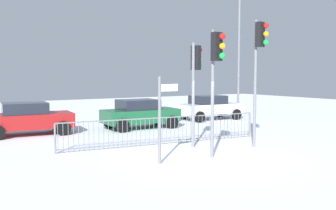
{
  "coord_description": "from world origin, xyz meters",
  "views": [
    {
      "loc": [
        -7.34,
        -9.79,
        2.7
      ],
      "look_at": [
        0.41,
        2.84,
        1.49
      ],
      "focal_mm": 39.36,
      "sensor_mm": 36.0,
      "label": 1
    }
  ],
  "objects_px": {
    "traffic_light_rear_left": "(259,54)",
    "traffic_light_mid_right": "(216,64)",
    "direction_sign_post": "(161,115)",
    "car_red_far": "(28,118)",
    "car_green_trailing": "(140,113)",
    "car_white_near": "(209,107)",
    "street_lamp": "(239,41)",
    "traffic_light_foreground_right": "(196,71)"
  },
  "relations": [
    {
      "from": "car_green_trailing",
      "to": "car_white_near",
      "type": "relative_size",
      "value": 1.0
    },
    {
      "from": "traffic_light_foreground_right",
      "to": "car_white_near",
      "type": "height_order",
      "value": "traffic_light_foreground_right"
    },
    {
      "from": "traffic_light_foreground_right",
      "to": "traffic_light_mid_right",
      "type": "relative_size",
      "value": 0.94
    },
    {
      "from": "street_lamp",
      "to": "car_green_trailing",
      "type": "bearing_deg",
      "value": -170.59
    },
    {
      "from": "traffic_light_rear_left",
      "to": "car_red_far",
      "type": "bearing_deg",
      "value": -60.43
    },
    {
      "from": "traffic_light_rear_left",
      "to": "street_lamp",
      "type": "height_order",
      "value": "street_lamp"
    },
    {
      "from": "street_lamp",
      "to": "traffic_light_mid_right",
      "type": "bearing_deg",
      "value": -135.65
    },
    {
      "from": "traffic_light_foreground_right",
      "to": "traffic_light_mid_right",
      "type": "distance_m",
      "value": 2.01
    },
    {
      "from": "traffic_light_rear_left",
      "to": "car_green_trailing",
      "type": "distance_m",
      "value": 7.37
    },
    {
      "from": "direction_sign_post",
      "to": "car_white_near",
      "type": "xyz_separation_m",
      "value": [
        8.15,
        8.09,
        -0.74
      ]
    },
    {
      "from": "car_red_far",
      "to": "car_white_near",
      "type": "bearing_deg",
      "value": 5.84
    },
    {
      "from": "car_green_trailing",
      "to": "traffic_light_foreground_right",
      "type": "bearing_deg",
      "value": -92.87
    },
    {
      "from": "traffic_light_mid_right",
      "to": "traffic_light_rear_left",
      "type": "xyz_separation_m",
      "value": [
        2.52,
        0.63,
        0.42
      ]
    },
    {
      "from": "traffic_light_mid_right",
      "to": "direction_sign_post",
      "type": "bearing_deg",
      "value": -15.62
    },
    {
      "from": "car_white_near",
      "to": "traffic_light_mid_right",
      "type": "bearing_deg",
      "value": -125.22
    },
    {
      "from": "car_white_near",
      "to": "street_lamp",
      "type": "xyz_separation_m",
      "value": [
        2.5,
        0.22,
        4.13
      ]
    },
    {
      "from": "traffic_light_foreground_right",
      "to": "car_red_far",
      "type": "relative_size",
      "value": 0.99
    },
    {
      "from": "direction_sign_post",
      "to": "car_red_far",
      "type": "xyz_separation_m",
      "value": [
        -2.4,
        7.79,
        -0.74
      ]
    },
    {
      "from": "traffic_light_mid_right",
      "to": "car_red_far",
      "type": "relative_size",
      "value": 1.06
    },
    {
      "from": "traffic_light_rear_left",
      "to": "traffic_light_mid_right",
      "type": "bearing_deg",
      "value": 1.41
    },
    {
      "from": "direction_sign_post",
      "to": "street_lamp",
      "type": "relative_size",
      "value": 0.32
    },
    {
      "from": "car_white_near",
      "to": "traffic_light_rear_left",
      "type": "bearing_deg",
      "value": -114.31
    },
    {
      "from": "traffic_light_foreground_right",
      "to": "street_lamp",
      "type": "bearing_deg",
      "value": 109.12
    },
    {
      "from": "traffic_light_mid_right",
      "to": "street_lamp",
      "type": "xyz_separation_m",
      "value": [
        8.81,
        8.61,
        1.85
      ]
    },
    {
      "from": "car_red_far",
      "to": "car_green_trailing",
      "type": "relative_size",
      "value": 1.02
    },
    {
      "from": "traffic_light_mid_right",
      "to": "direction_sign_post",
      "type": "relative_size",
      "value": 1.56
    },
    {
      "from": "car_green_trailing",
      "to": "traffic_light_mid_right",
      "type": "bearing_deg",
      "value": -96.17
    },
    {
      "from": "car_red_far",
      "to": "street_lamp",
      "type": "distance_m",
      "value": 13.71
    },
    {
      "from": "traffic_light_foreground_right",
      "to": "car_red_far",
      "type": "height_order",
      "value": "traffic_light_foreground_right"
    },
    {
      "from": "car_green_trailing",
      "to": "street_lamp",
      "type": "distance_m",
      "value": 8.91
    },
    {
      "from": "traffic_light_rear_left",
      "to": "car_green_trailing",
      "type": "xyz_separation_m",
      "value": [
        -1.5,
        6.69,
        -2.69
      ]
    },
    {
      "from": "car_white_near",
      "to": "street_lamp",
      "type": "relative_size",
      "value": 0.47
    },
    {
      "from": "traffic_light_rear_left",
      "to": "car_red_far",
      "type": "distance_m",
      "value": 10.43
    },
    {
      "from": "traffic_light_mid_right",
      "to": "car_red_far",
      "type": "xyz_separation_m",
      "value": [
        -4.25,
        8.1,
        -2.28
      ]
    },
    {
      "from": "car_red_far",
      "to": "car_white_near",
      "type": "distance_m",
      "value": 10.56
    },
    {
      "from": "car_red_far",
      "to": "street_lamp",
      "type": "xyz_separation_m",
      "value": [
        13.06,
        0.51,
        4.13
      ]
    },
    {
      "from": "car_white_near",
      "to": "car_green_trailing",
      "type": "bearing_deg",
      "value": -166.83
    },
    {
      "from": "direction_sign_post",
      "to": "car_green_trailing",
      "type": "height_order",
      "value": "direction_sign_post"
    },
    {
      "from": "direction_sign_post",
      "to": "car_red_far",
      "type": "height_order",
      "value": "direction_sign_post"
    },
    {
      "from": "car_red_far",
      "to": "car_green_trailing",
      "type": "xyz_separation_m",
      "value": [
        5.27,
        -0.78,
        0.0
      ]
    },
    {
      "from": "traffic_light_foreground_right",
      "to": "direction_sign_post",
      "type": "bearing_deg",
      "value": -76.52
    },
    {
      "from": "car_green_trailing",
      "to": "street_lamp",
      "type": "xyz_separation_m",
      "value": [
        7.79,
        1.29,
        4.13
      ]
    }
  ]
}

